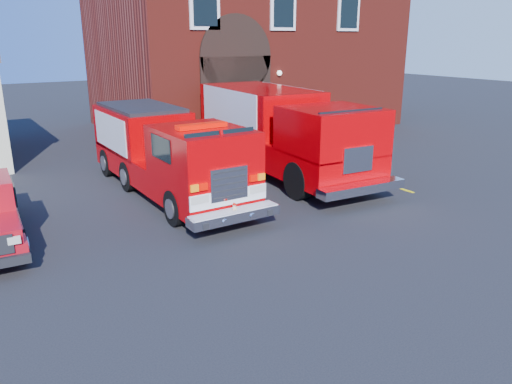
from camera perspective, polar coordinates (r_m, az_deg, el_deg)
ground at (r=13.19m, az=-2.83°, el=-4.10°), size 100.00×100.00×0.00m
parking_stripe_near at (r=17.82m, az=13.90°, el=1.14°), size 0.12×3.00×0.01m
parking_stripe_mid at (r=19.92m, az=7.68°, el=3.17°), size 0.12×3.00×0.01m
parking_stripe_far at (r=22.22m, az=2.68°, el=4.78°), size 0.12×3.00×0.01m
fire_station at (r=28.91m, az=-1.33°, el=16.17°), size 15.20×10.20×8.45m
fire_engine at (r=16.01m, az=-10.26°, el=4.55°), size 2.48×8.47×2.61m
secondary_truck at (r=18.31m, az=2.76°, el=7.22°), size 3.48×9.30×2.96m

